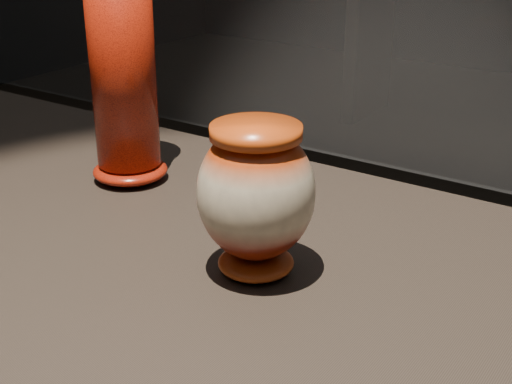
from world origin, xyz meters
TOP-DOWN VIEW (x-y plane):
  - main_vase at (-0.05, 0.06)m, footprint 0.16×0.16m
  - tall_vase at (-0.36, 0.18)m, footprint 0.12×0.12m

SIDE VIEW (x-z plane):
  - main_vase at x=-0.05m, z-range 0.91..1.08m
  - tall_vase at x=-0.36m, z-range 0.89..1.24m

